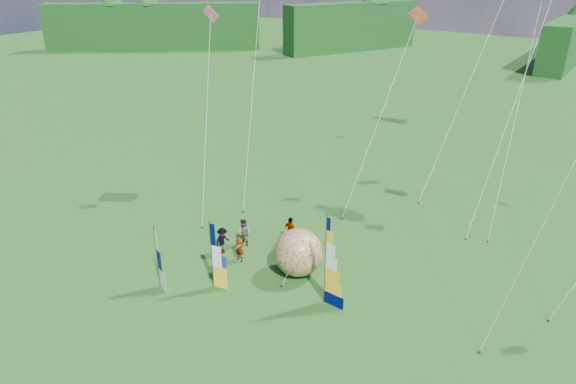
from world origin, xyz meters
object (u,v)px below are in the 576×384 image
Objects in this scene: side_banner_left at (212,256)px; spectator_a at (240,248)px; feather_banner_main at (325,261)px; kite_whale at (529,57)px; spectator_d at (291,231)px; side_banner_far at (157,258)px; bol_inflatable at (298,252)px; camp_chair at (220,267)px; spectator_b at (244,233)px; spectator_c at (222,241)px.

side_banner_left reaches higher than spectator_a.
spectator_a is at bearing 86.94° from side_banner_left.
feather_banner_main is 0.23× the size of kite_whale.
kite_whale reaches higher than spectator_d.
side_banner_far is at bearing -125.59° from kite_whale.
camp_chair is (-3.43, -2.63, -0.80)m from bol_inflatable.
feather_banner_main is 3.10m from bol_inflatable.
kite_whale is at bearing 77.90° from feather_banner_main.
spectator_b is (-6.93, 2.05, -1.57)m from feather_banner_main.
side_banner_left is 2.16× the size of spectator_d.
spectator_b is (-1.43, 4.29, -1.05)m from side_banner_left.
spectator_b is 20.64m from kite_whale.
side_banner_far reaches higher than spectator_a.
feather_banner_main is 6.24m from spectator_a.
side_banner_far is at bearing -135.54° from bol_inflatable.
side_banner_left is at bearing -76.96° from spectator_a.
spectator_c is 2.35m from camp_chair.
side_banner_far is at bearing 80.19° from spectator_d.
spectator_c is at bearing 178.32° from feather_banner_main.
side_banner_left is 3.02m from spectator_a.
side_banner_left is at bearing -143.55° from spectator_c.
bol_inflatable is 1.55× the size of spectator_b.
spectator_a is at bearing -52.41° from spectator_b.
bol_inflatable is 4.47m from spectator_b.
camp_chair is (-1.24, -5.05, -0.35)m from spectator_d.
camp_chair is (0.97, -3.28, -0.33)m from spectator_b.
side_banner_left reaches higher than spectator_c.
spectator_b is (0.94, 5.89, -0.86)m from side_banner_far.
spectator_a is at bearing -166.11° from bol_inflatable.
spectator_d is (-4.73, 3.82, -1.54)m from feather_banner_main.
feather_banner_main is 2.95× the size of spectator_c.
feather_banner_main is 1.27× the size of side_banner_left.
bol_inflatable is 1.62× the size of spectator_c.
bol_inflatable is (-2.54, 1.40, -1.10)m from feather_banner_main.
bol_inflatable reaches higher than spectator_a.
kite_whale reaches higher than feather_banner_main.
bol_inflatable reaches higher than spectator_b.
side_banner_far is at bearing -125.40° from camp_chair.
side_banner_left reaches higher than bol_inflatable.
side_banner_left is 0.18× the size of kite_whale.
side_banner_far is 8.32m from spectator_d.
side_banner_left is at bearing -64.82° from camp_chair.
spectator_d is at bearing -130.40° from kite_whale.
feather_banner_main is at bearing -10.14° from spectator_b.
side_banner_far is 6.02m from spectator_b.
spectator_c reaches higher than camp_chair.
feather_banner_main reaches higher than spectator_a.
spectator_d is 1.66× the size of camp_chair.
side_banner_left is 3.57× the size of camp_chair.
bol_inflatable is at bearing 154.25° from feather_banner_main.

